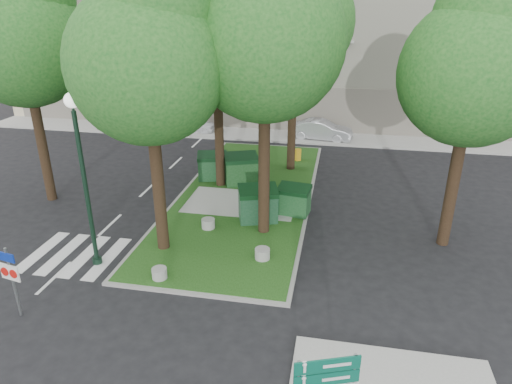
% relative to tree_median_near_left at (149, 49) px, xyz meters
% --- Properties ---
extents(ground, '(120.00, 120.00, 0.00)m').
position_rel_tree_median_near_left_xyz_m(ground, '(1.41, -2.56, -7.32)').
color(ground, black).
rests_on(ground, ground).
extents(median_island, '(6.00, 16.00, 0.12)m').
position_rel_tree_median_near_left_xyz_m(median_island, '(1.91, 5.44, -7.26)').
color(median_island, '#1C4313').
rests_on(median_island, ground).
extents(median_kerb, '(6.30, 16.30, 0.10)m').
position_rel_tree_median_near_left_xyz_m(median_kerb, '(1.91, 5.44, -7.27)').
color(median_kerb, gray).
rests_on(median_kerb, ground).
extents(building_sidewalk, '(42.00, 3.00, 0.12)m').
position_rel_tree_median_near_left_xyz_m(building_sidewalk, '(1.41, 15.94, -7.26)').
color(building_sidewalk, '#999993').
rests_on(building_sidewalk, ground).
extents(zebra_crossing, '(5.00, 3.00, 0.01)m').
position_rel_tree_median_near_left_xyz_m(zebra_crossing, '(-2.34, -1.06, -7.31)').
color(zebra_crossing, silver).
rests_on(zebra_crossing, ground).
extents(apartment_building, '(41.00, 12.00, 16.00)m').
position_rel_tree_median_near_left_xyz_m(apartment_building, '(1.41, 23.44, 0.68)').
color(apartment_building, beige).
rests_on(apartment_building, ground).
extents(tree_median_near_left, '(5.20, 5.20, 10.53)m').
position_rel_tree_median_near_left_xyz_m(tree_median_near_left, '(0.00, 0.00, 0.00)').
color(tree_median_near_left, black).
rests_on(tree_median_near_left, ground).
extents(tree_median_near_right, '(5.60, 5.60, 11.46)m').
position_rel_tree_median_near_left_xyz_m(tree_median_near_right, '(3.50, 2.00, 0.67)').
color(tree_median_near_right, black).
rests_on(tree_median_near_right, ground).
extents(tree_median_mid, '(4.80, 4.80, 9.99)m').
position_rel_tree_median_near_left_xyz_m(tree_median_mid, '(0.50, 6.50, -0.34)').
color(tree_median_mid, black).
rests_on(tree_median_mid, ground).
extents(tree_median_far, '(5.80, 5.80, 11.93)m').
position_rel_tree_median_near_left_xyz_m(tree_median_far, '(3.70, 9.50, 1.00)').
color(tree_median_far, black).
rests_on(tree_median_far, ground).
extents(tree_street_left, '(5.40, 5.40, 11.00)m').
position_rel_tree_median_near_left_xyz_m(tree_street_left, '(-7.00, 3.50, 0.33)').
color(tree_street_left, black).
rests_on(tree_street_left, ground).
extents(tree_street_right, '(5.00, 5.00, 10.06)m').
position_rel_tree_median_near_left_xyz_m(tree_street_right, '(10.50, 2.50, -0.33)').
color(tree_street_right, black).
rests_on(tree_street_right, ground).
extents(dumpster_a, '(1.72, 1.40, 1.40)m').
position_rel_tree_median_near_left_xyz_m(dumpster_a, '(-0.20, 7.17, -6.53)').
color(dumpster_a, '#103E1A').
rests_on(dumpster_a, median_island).
extents(dumpster_b, '(1.98, 1.70, 1.55)m').
position_rel_tree_median_near_left_xyz_m(dumpster_b, '(1.40, 6.82, -6.45)').
color(dumpster_b, '#113D15').
rests_on(dumpster_b, median_island).
extents(dumpster_c, '(1.89, 1.58, 1.51)m').
position_rel_tree_median_near_left_xyz_m(dumpster_c, '(3.00, 2.89, -6.47)').
color(dumpster_c, '#10371E').
rests_on(dumpster_c, median_island).
extents(dumpster_d, '(1.52, 1.17, 1.29)m').
position_rel_tree_median_near_left_xyz_m(dumpster_d, '(4.41, 3.82, -6.58)').
color(dumpster_d, '#15461E').
rests_on(dumpster_d, median_island).
extents(bollard_left, '(0.51, 0.51, 0.36)m').
position_rel_tree_median_near_left_xyz_m(bollard_left, '(0.55, -2.06, -7.02)').
color(bollard_left, gray).
rests_on(bollard_left, median_island).
extents(bollard_right, '(0.55, 0.55, 0.39)m').
position_rel_tree_median_near_left_xyz_m(bollard_right, '(3.74, -0.17, -7.00)').
color(bollard_right, gray).
rests_on(bollard_right, median_island).
extents(bollard_mid, '(0.55, 0.55, 0.39)m').
position_rel_tree_median_near_left_xyz_m(bollard_mid, '(1.14, 1.76, -7.00)').
color(bollard_mid, gray).
rests_on(bollard_mid, median_island).
extents(litter_bin, '(0.38, 0.38, 0.67)m').
position_rel_tree_median_near_left_xyz_m(litter_bin, '(3.85, 10.91, -6.86)').
color(litter_bin, gold).
rests_on(litter_bin, median_island).
extents(street_lamp, '(0.49, 0.49, 6.15)m').
position_rel_tree_median_near_left_xyz_m(street_lamp, '(-2.09, -1.43, -3.45)').
color(street_lamp, black).
rests_on(street_lamp, ground).
extents(traffic_sign_pole, '(0.69, 0.17, 2.32)m').
position_rel_tree_median_near_left_xyz_m(traffic_sign_pole, '(-2.90, -4.56, -5.83)').
color(traffic_sign_pole, slate).
rests_on(traffic_sign_pole, ground).
extents(car_white, '(3.65, 1.60, 1.22)m').
position_rel_tree_median_near_left_xyz_m(car_white, '(-4.32, 15.88, -6.71)').
color(car_white, white).
rests_on(car_white, ground).
extents(car_silver, '(4.24, 1.92, 1.35)m').
position_rel_tree_median_near_left_xyz_m(car_silver, '(4.91, 15.72, -6.64)').
color(car_silver, '#A8ABB0').
rests_on(car_silver, ground).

